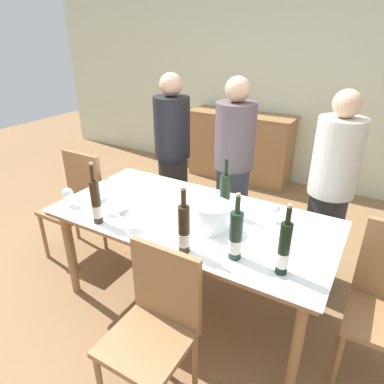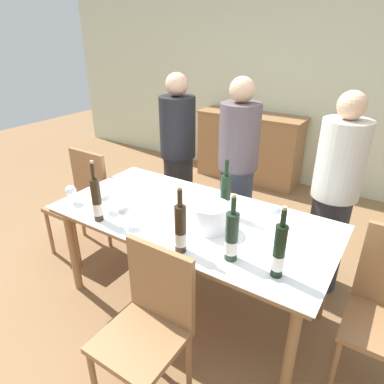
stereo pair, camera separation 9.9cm
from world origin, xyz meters
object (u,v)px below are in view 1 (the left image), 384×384
chair_near_front (156,320)px  wine_glass_0 (68,194)px  wine_bottle_4 (184,230)px  wine_bottle_0 (284,250)px  sideboard_cabinet (240,147)px  dining_table (192,224)px  person_guest_left (233,173)px  wine_bottle_2 (96,203)px  wine_glass_1 (275,210)px  wine_glass_2 (104,201)px  chair_left_end (77,198)px  ice_bucket (212,216)px  wine_glass_3 (124,213)px  wine_bottle_1 (225,195)px  person_guest_right (329,197)px  person_host (173,159)px  wine_bottle_3 (236,237)px

chair_near_front → wine_glass_0: bearing=159.6°
wine_bottle_4 → wine_bottle_0: bearing=9.8°
sideboard_cabinet → dining_table: bearing=-74.6°
chair_near_front → person_guest_left: bearing=98.7°
wine_bottle_2 → wine_glass_1: bearing=30.6°
wine_glass_2 → chair_left_end: 0.85m
wine_glass_2 → chair_near_front: (0.72, -0.43, -0.33)m
ice_bucket → wine_bottle_0: size_ratio=0.59×
wine_glass_3 → chair_near_front: size_ratio=0.17×
ice_bucket → wine_bottle_4: 0.30m
wine_bottle_1 → person_guest_right: 0.84m
dining_table → person_host: (-0.68, 0.80, 0.10)m
wine_bottle_1 → wine_bottle_3: same height
wine_glass_1 → person_guest_right: size_ratio=0.08×
wine_glass_3 → wine_glass_2: bearing=162.6°
wine_glass_2 → person_guest_left: person_guest_left is taller
wine_bottle_0 → wine_glass_0: wine_bottle_0 is taller
person_host → sideboard_cabinet: bearing=89.5°
ice_bucket → wine_bottle_2: wine_bottle_2 is taller
wine_bottle_1 → chair_near_front: 0.92m
dining_table → person_guest_right: person_guest_right is taller
wine_glass_1 → wine_bottle_3: bearing=-97.5°
sideboard_cabinet → dining_table: sideboard_cabinet is taller
wine_bottle_4 → person_guest_right: 1.26m
wine_bottle_2 → person_host: 1.21m
wine_glass_3 → chair_left_end: chair_left_end is taller
dining_table → ice_bucket: (0.19, -0.07, 0.16)m
wine_glass_0 → chair_left_end: bearing=135.5°
wine_glass_1 → chair_left_end: bearing=-176.1°
ice_bucket → person_host: (-0.87, 0.88, -0.06)m
wine_bottle_0 → wine_glass_3: wine_bottle_0 is taller
wine_bottle_2 → dining_table: bearing=38.1°
wine_glass_1 → person_guest_right: 0.59m
chair_near_front → person_guest_left: person_guest_left is taller
chair_near_front → person_guest_right: (0.57, 1.43, 0.26)m
sideboard_cabinet → wine_glass_1: sideboard_cabinet is taller
wine_glass_1 → person_host: size_ratio=0.08×
dining_table → chair_near_front: 0.74m
ice_bucket → wine_glass_3: size_ratio=1.55×
chair_near_front → wine_bottle_3: bearing=58.1°
person_guest_left → person_guest_right: (0.79, -0.02, -0.02)m
person_guest_left → wine_glass_1: bearing=-45.5°
person_guest_left → person_guest_right: person_guest_left is taller
wine_bottle_0 → wine_glass_1: size_ratio=3.05×
dining_table → chair_left_end: 1.26m
wine_bottle_1 → chair_near_front: size_ratio=0.43×
wine_bottle_2 → wine_glass_2: size_ratio=3.15×
wine_bottle_0 → wine_glass_2: wine_bottle_0 is taller
wine_glass_0 → person_guest_right: 1.91m
wine_bottle_0 → person_guest_right: 1.03m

